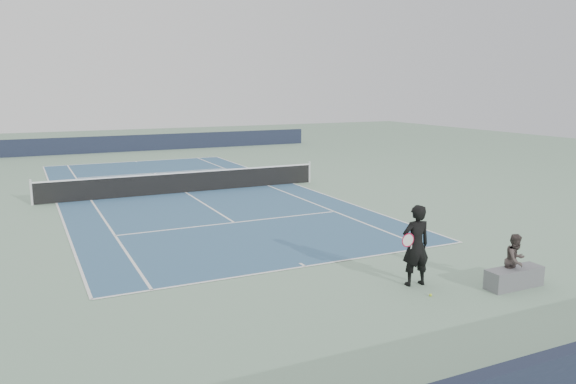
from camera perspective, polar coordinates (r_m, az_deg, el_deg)
name	(u,v)px	position (r m, az deg, el deg)	size (l,w,h in m)	color
ground	(186,193)	(26.05, -10.37, -0.06)	(80.00, 80.00, 0.00)	gray
court_surface	(186,192)	(26.05, -10.37, -0.05)	(10.97, 23.77, 0.01)	#325778
tennis_net	(185,182)	(25.96, -10.40, 1.03)	(12.90, 0.10, 1.07)	silver
windscreen_far	(120,144)	(43.32, -16.74, 4.71)	(30.00, 0.25, 1.20)	black
tennis_player	(416,245)	(13.96, 12.85, -5.30)	(0.86, 0.62, 2.01)	black
tennis_ball	(430,295)	(13.60, 14.27, -10.11)	(0.07, 0.07, 0.07)	#C1E02D
spectator_bench	(515,268)	(14.67, 22.05, -7.21)	(1.57, 0.73, 1.33)	slate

